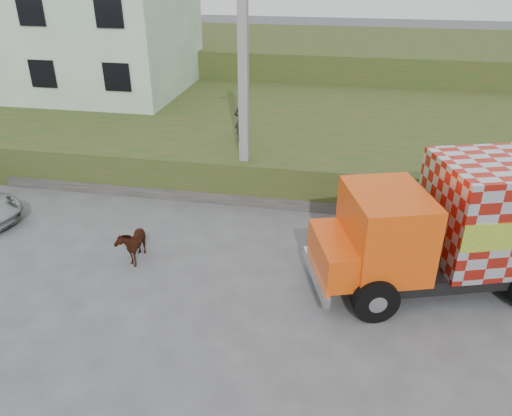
% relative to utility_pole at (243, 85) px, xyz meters
% --- Properties ---
extents(ground, '(120.00, 120.00, 0.00)m').
position_rel_utility_pole_xyz_m(ground, '(1.00, -4.60, -4.08)').
color(ground, '#474749').
rests_on(ground, ground).
extents(embankment, '(40.00, 12.00, 1.50)m').
position_rel_utility_pole_xyz_m(embankment, '(1.00, 5.40, -3.33)').
color(embankment, '#274918').
rests_on(embankment, ground).
extents(embankment_far, '(40.00, 12.00, 3.00)m').
position_rel_utility_pole_xyz_m(embankment_far, '(1.00, 17.40, -2.58)').
color(embankment_far, '#274918').
rests_on(embankment_far, ground).
extents(retaining_strip, '(16.00, 0.50, 0.40)m').
position_rel_utility_pole_xyz_m(retaining_strip, '(-1.00, -0.40, -3.88)').
color(retaining_strip, '#595651').
rests_on(retaining_strip, ground).
extents(building, '(10.00, 8.00, 6.00)m').
position_rel_utility_pole_xyz_m(building, '(-10.00, 8.40, 0.42)').
color(building, silver).
rests_on(building, embankment).
extents(utility_pole, '(1.20, 0.30, 8.00)m').
position_rel_utility_pole_xyz_m(utility_pole, '(0.00, 0.00, 0.00)').
color(utility_pole, gray).
rests_on(utility_pole, ground).
extents(cargo_truck, '(8.12, 4.70, 3.46)m').
position_rel_utility_pole_xyz_m(cargo_truck, '(7.03, -3.81, -2.29)').
color(cargo_truck, black).
rests_on(cargo_truck, ground).
extents(cow, '(0.68, 1.32, 1.08)m').
position_rel_utility_pole_xyz_m(cow, '(-2.34, -4.44, -3.53)').
color(cow, '#34160D').
rests_on(cow, ground).
extents(pedestrian, '(0.65, 0.50, 1.60)m').
position_rel_utility_pole_xyz_m(pedestrian, '(-0.48, 1.90, -1.78)').
color(pedestrian, '#2E2D29').
rests_on(pedestrian, embankment).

